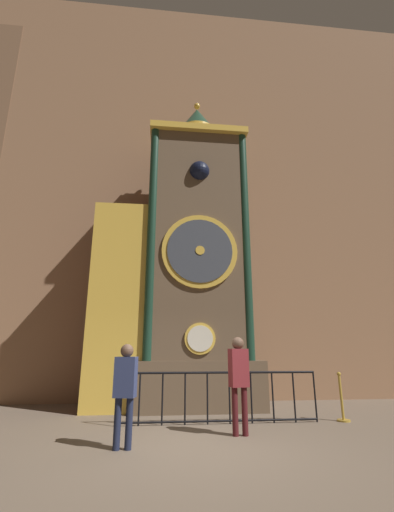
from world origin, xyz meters
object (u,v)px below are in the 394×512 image
Objects in this scene: stanchion_post at (342,405)px; visitor_far at (239,374)px; clock_tower at (182,265)px; visitor_near at (125,384)px.

visitor_far is at bearing -157.03° from stanchion_post.
clock_tower reaches higher than stanchion_post.
visitor_near is at bearing -158.83° from stanchion_post.
clock_tower reaches higher than visitor_near.
clock_tower reaches higher than visitor_far.
stanchion_post is at bearing 11.10° from visitor_far.
visitor_near is 0.91× the size of visitor_far.
stanchion_post is (2.54, 1.08, -0.73)m from visitor_far.
visitor_far reaches higher than stanchion_post.
visitor_near is 1.55× the size of stanchion_post.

